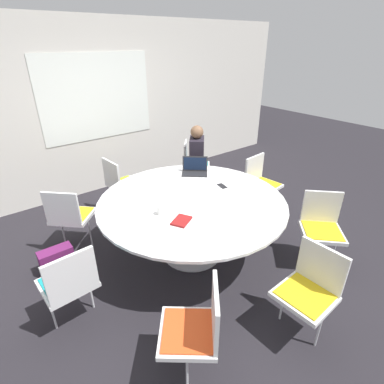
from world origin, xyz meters
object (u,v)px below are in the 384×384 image
object	(u,v)px
chair_5	(310,286)
chair_6	(322,224)
chair_0	(193,163)
spiral_notebook	(181,221)
chair_2	(69,214)
chair_3	(69,281)
chair_7	(260,180)
chair_1	(120,181)
cell_phone	(222,186)
coffee_cup	(161,210)
handbag	(57,260)
person_0	(198,157)
laptop	(195,169)
chair_4	(197,326)

from	to	relation	value
chair_5	chair_6	world-z (taller)	same
chair_0	spiral_notebook	bearing A→B (deg)	-0.38
chair_2	chair_3	distance (m)	1.19
chair_0	chair_7	xyz separation A→B (m)	(0.35, -1.17, 0.00)
chair_1	cell_phone	world-z (taller)	chair_1
chair_5	coffee_cup	world-z (taller)	chair_5
handbag	chair_7	bearing A→B (deg)	-9.84
chair_7	spiral_notebook	distance (m)	1.90
spiral_notebook	chair_1	bearing A→B (deg)	84.64
person_0	laptop	xyz separation A→B (m)	(-0.51, -0.57, 0.10)
chair_1	chair_7	distance (m)	2.07
chair_0	handbag	bearing A→B (deg)	-33.91
chair_4	person_0	distance (m)	3.01
chair_0	chair_3	world-z (taller)	same
chair_1	chair_4	distance (m)	2.73
chair_5	laptop	distance (m)	2.11
chair_1	laptop	xyz separation A→B (m)	(0.70, -0.88, 0.30)
chair_2	chair_6	bearing A→B (deg)	2.31
chair_6	coffee_cup	distance (m)	1.83
chair_5	chair_7	size ratio (longest dim) A/B	1.00
chair_1	chair_5	size ratio (longest dim) A/B	1.00
chair_0	cell_phone	size ratio (longest dim) A/B	5.60
chair_7	chair_4	bearing A→B (deg)	25.14
person_0	handbag	size ratio (longest dim) A/B	3.33
chair_0	chair_5	size ratio (longest dim) A/B	1.00
chair_0	chair_2	distance (m)	2.24
chair_7	coffee_cup	distance (m)	1.94
chair_0	chair_4	size ratio (longest dim) A/B	1.00
chair_3	chair_6	world-z (taller)	same
chair_2	chair_1	bearing A→B (deg)	72.51
chair_1	chair_7	xyz separation A→B (m)	(1.66, -1.25, 0.00)
chair_0	spiral_notebook	distance (m)	2.24
chair_2	coffee_cup	distance (m)	1.25
laptop	chair_5	bearing A→B (deg)	-59.70
coffee_cup	chair_0	bearing A→B (deg)	42.51
chair_5	cell_phone	xyz separation A→B (m)	(0.39, 1.52, 0.25)
chair_4	spiral_notebook	bearing A→B (deg)	9.10
cell_phone	chair_0	bearing A→B (deg)	65.82
chair_4	chair_5	xyz separation A→B (m)	(1.00, -0.29, 0.00)
chair_3	chair_7	xyz separation A→B (m)	(2.92, 0.36, 0.00)
chair_1	chair_7	bearing A→B (deg)	47.92
chair_2	person_0	size ratio (longest dim) A/B	0.71
chair_6	chair_7	size ratio (longest dim) A/B	1.00
laptop	coffee_cup	distance (m)	1.14
chair_6	spiral_notebook	distance (m)	1.63
chair_7	laptop	world-z (taller)	laptop
chair_5	chair_7	xyz separation A→B (m)	(1.34, 1.68, 0.00)
chair_1	chair_2	xyz separation A→B (m)	(-0.90, -0.47, 0.00)
laptop	handbag	xyz separation A→B (m)	(-1.89, 0.13, -0.66)
chair_3	chair_5	xyz separation A→B (m)	(1.58, -1.32, 0.00)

